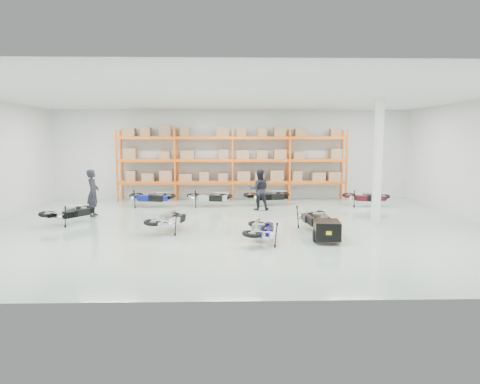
{
  "coord_description": "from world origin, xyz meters",
  "views": [
    {
      "loc": [
        -0.18,
        -14.8,
        3.07
      ],
      "look_at": [
        0.23,
        0.96,
        1.1
      ],
      "focal_mm": 32.0,
      "sensor_mm": 36.0,
      "label": 1
    }
  ],
  "objects_px": {
    "moto_silver_left": "(169,216)",
    "moto_back_b": "(209,194)",
    "moto_back_a": "(150,194)",
    "person_back": "(259,190)",
    "moto_back_d": "(366,194)",
    "moto_black_far_left": "(70,209)",
    "moto_back_c": "(268,193)",
    "person_left": "(93,193)",
    "moto_blue_centre": "(261,226)",
    "trailer": "(327,230)",
    "moto_touring_right": "(316,215)"
  },
  "relations": [
    {
      "from": "moto_back_c",
      "to": "person_left",
      "type": "height_order",
      "value": "person_left"
    },
    {
      "from": "moto_touring_right",
      "to": "person_left",
      "type": "xyz_separation_m",
      "value": [
        -8.31,
        3.01,
        0.38
      ]
    },
    {
      "from": "moto_silver_left",
      "to": "moto_back_a",
      "type": "xyz_separation_m",
      "value": [
        -1.56,
        5.27,
        0.06
      ]
    },
    {
      "from": "moto_back_d",
      "to": "person_left",
      "type": "relative_size",
      "value": 0.97
    },
    {
      "from": "moto_black_far_left",
      "to": "trailer",
      "type": "xyz_separation_m",
      "value": [
        8.66,
        -3.01,
        -0.16
      ]
    },
    {
      "from": "moto_silver_left",
      "to": "moto_touring_right",
      "type": "relative_size",
      "value": 0.95
    },
    {
      "from": "moto_silver_left",
      "to": "person_left",
      "type": "xyz_separation_m",
      "value": [
        -3.42,
        3.02,
        0.41
      ]
    },
    {
      "from": "moto_silver_left",
      "to": "moto_back_b",
      "type": "relative_size",
      "value": 0.94
    },
    {
      "from": "moto_blue_centre",
      "to": "moto_black_far_left",
      "type": "distance_m",
      "value": 7.37
    },
    {
      "from": "moto_blue_centre",
      "to": "moto_black_far_left",
      "type": "xyz_separation_m",
      "value": [
        -6.72,
        3.03,
        0.03
      ]
    },
    {
      "from": "moto_blue_centre",
      "to": "moto_black_far_left",
      "type": "bearing_deg",
      "value": -14.57
    },
    {
      "from": "moto_blue_centre",
      "to": "moto_back_c",
      "type": "bearing_deg",
      "value": -86.96
    },
    {
      "from": "moto_back_b",
      "to": "person_back",
      "type": "distance_m",
      "value": 2.46
    },
    {
      "from": "moto_back_c",
      "to": "person_back",
      "type": "height_order",
      "value": "person_back"
    },
    {
      "from": "moto_touring_right",
      "to": "moto_back_d",
      "type": "xyz_separation_m",
      "value": [
        3.33,
        5.14,
        0.0
      ]
    },
    {
      "from": "moto_black_far_left",
      "to": "person_left",
      "type": "height_order",
      "value": "person_left"
    },
    {
      "from": "moto_blue_centre",
      "to": "trailer",
      "type": "xyz_separation_m",
      "value": [
        1.95,
        0.02,
        -0.13
      ]
    },
    {
      "from": "person_back",
      "to": "moto_touring_right",
      "type": "bearing_deg",
      "value": 110.41
    },
    {
      "from": "moto_back_b",
      "to": "moto_touring_right",
      "type": "bearing_deg",
      "value": -136.71
    },
    {
      "from": "person_left",
      "to": "moto_touring_right",
      "type": "bearing_deg",
      "value": -112.01
    },
    {
      "from": "moto_black_far_left",
      "to": "person_back",
      "type": "distance_m",
      "value": 7.65
    },
    {
      "from": "moto_blue_centre",
      "to": "moto_back_b",
      "type": "bearing_deg",
      "value": -65.15
    },
    {
      "from": "moto_black_far_left",
      "to": "moto_touring_right",
      "type": "distance_m",
      "value": 8.78
    },
    {
      "from": "moto_back_b",
      "to": "person_back",
      "type": "bearing_deg",
      "value": -106.43
    },
    {
      "from": "moto_touring_right",
      "to": "person_back",
      "type": "height_order",
      "value": "person_back"
    },
    {
      "from": "moto_back_a",
      "to": "person_back",
      "type": "distance_m",
      "value": 4.96
    },
    {
      "from": "moto_blue_centre",
      "to": "moto_touring_right",
      "type": "relative_size",
      "value": 0.92
    },
    {
      "from": "moto_back_d",
      "to": "person_back",
      "type": "xyz_separation_m",
      "value": [
        -4.93,
        -0.83,
        0.33
      ]
    },
    {
      "from": "moto_back_b",
      "to": "person_left",
      "type": "height_order",
      "value": "person_left"
    },
    {
      "from": "moto_blue_centre",
      "to": "person_back",
      "type": "relative_size",
      "value": 0.94
    },
    {
      "from": "moto_back_a",
      "to": "moto_back_d",
      "type": "distance_m",
      "value": 9.79
    },
    {
      "from": "moto_black_far_left",
      "to": "person_left",
      "type": "distance_m",
      "value": 1.68
    },
    {
      "from": "person_back",
      "to": "moto_back_c",
      "type": "bearing_deg",
      "value": -111.11
    },
    {
      "from": "moto_back_d",
      "to": "trailer",
      "type": "bearing_deg",
      "value": 170.27
    },
    {
      "from": "moto_blue_centre",
      "to": "moto_back_b",
      "type": "relative_size",
      "value": 0.91
    },
    {
      "from": "moto_black_far_left",
      "to": "moto_back_d",
      "type": "relative_size",
      "value": 0.97
    },
    {
      "from": "moto_blue_centre",
      "to": "person_back",
      "type": "bearing_deg",
      "value": -83.72
    },
    {
      "from": "moto_blue_centre",
      "to": "trailer",
      "type": "distance_m",
      "value": 1.95
    },
    {
      "from": "moto_back_a",
      "to": "moto_back_d",
      "type": "relative_size",
      "value": 1.05
    },
    {
      "from": "moto_touring_right",
      "to": "moto_back_a",
      "type": "xyz_separation_m",
      "value": [
        -6.46,
        5.25,
        0.03
      ]
    },
    {
      "from": "moto_touring_right",
      "to": "moto_black_far_left",
      "type": "bearing_deg",
      "value": 166.06
    },
    {
      "from": "moto_back_b",
      "to": "moto_back_c",
      "type": "bearing_deg",
      "value": -77.12
    },
    {
      "from": "moto_back_c",
      "to": "moto_back_d",
      "type": "xyz_separation_m",
      "value": [
        4.45,
        -0.41,
        -0.02
      ]
    },
    {
      "from": "trailer",
      "to": "moto_back_d",
      "type": "relative_size",
      "value": 0.86
    },
    {
      "from": "moto_silver_left",
      "to": "moto_back_d",
      "type": "relative_size",
      "value": 0.94
    },
    {
      "from": "moto_silver_left",
      "to": "person_back",
      "type": "relative_size",
      "value": 0.97
    },
    {
      "from": "moto_back_d",
      "to": "moto_back_a",
      "type": "bearing_deg",
      "value": 105.95
    },
    {
      "from": "moto_black_far_left",
      "to": "moto_back_b",
      "type": "relative_size",
      "value": 0.96
    },
    {
      "from": "trailer",
      "to": "person_left",
      "type": "distance_m",
      "value": 9.52
    },
    {
      "from": "moto_black_far_left",
      "to": "moto_touring_right",
      "type": "relative_size",
      "value": 0.97
    }
  ]
}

